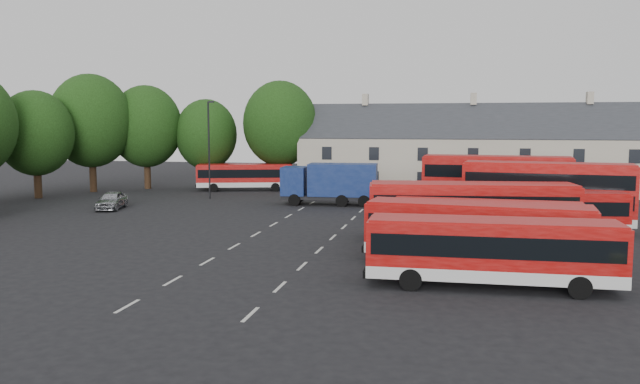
# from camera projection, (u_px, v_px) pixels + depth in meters

# --- Properties ---
(ground) EXTENTS (140.00, 140.00, 0.00)m
(ground) POSITION_uv_depth(u_px,v_px,m) (246.00, 240.00, 37.70)
(ground) COLOR black
(ground) RESTS_ON ground
(lane_markings) EXTENTS (5.15, 33.80, 0.01)m
(lane_markings) POSITION_uv_depth(u_px,v_px,m) (294.00, 236.00, 39.12)
(lane_markings) COLOR beige
(lane_markings) RESTS_ON ground
(treeline) EXTENTS (29.92, 32.59, 12.01)m
(treeline) POSITION_uv_depth(u_px,v_px,m) (106.00, 127.00, 60.13)
(treeline) COLOR black
(treeline) RESTS_ON ground
(terrace_houses) EXTENTS (35.70, 7.13, 10.06)m
(terrace_houses) POSITION_uv_depth(u_px,v_px,m) (472.00, 154.00, 63.48)
(terrace_houses) COLOR beige
(terrace_houses) RESTS_ON ground
(bus_row_a) EXTENTS (10.59, 2.70, 2.98)m
(bus_row_a) POSITION_uv_depth(u_px,v_px,m) (492.00, 247.00, 26.56)
(bus_row_a) COLOR silver
(bus_row_a) RESTS_ON ground
(bus_row_b) EXTENTS (11.18, 3.65, 3.10)m
(bus_row_b) POSITION_uv_depth(u_px,v_px,m) (477.00, 228.00, 31.01)
(bus_row_b) COLOR silver
(bus_row_b) RESTS_ON ground
(bus_row_c) EXTENTS (10.27, 2.93, 2.87)m
(bus_row_c) POSITION_uv_depth(u_px,v_px,m) (485.00, 222.00, 33.69)
(bus_row_c) COLOR silver
(bus_row_c) RESTS_ON ground
(bus_row_d) EXTENTS (12.49, 4.24, 3.46)m
(bus_row_d) POSITION_uv_depth(u_px,v_px,m) (471.00, 206.00, 37.60)
(bus_row_d) COLOR silver
(bus_row_d) RESTS_ON ground
(bus_row_e) EXTENTS (10.15, 3.61, 2.81)m
(bus_row_e) POSITION_uv_depth(u_px,v_px,m) (543.00, 209.00, 38.92)
(bus_row_e) COLOR silver
(bus_row_e) RESTS_ON ground
(bus_dd_south) EXTENTS (11.05, 3.88, 4.44)m
(bus_dd_south) POSITION_uv_depth(u_px,v_px,m) (546.00, 191.00, 41.55)
(bus_dd_south) COLOR silver
(bus_dd_south) RESTS_ON ground
(bus_dd_north) EXTENTS (11.23, 3.40, 4.54)m
(bus_dd_north) POSITION_uv_depth(u_px,v_px,m) (496.00, 181.00, 47.95)
(bus_dd_north) COLOR silver
(bus_dd_north) RESTS_ON ground
(bus_north) EXTENTS (10.10, 4.92, 2.79)m
(bus_north) POSITION_uv_depth(u_px,v_px,m) (245.00, 175.00, 65.00)
(bus_north) COLOR silver
(bus_north) RESTS_ON ground
(box_truck) EXTENTS (8.31, 3.06, 3.57)m
(box_truck) POSITION_uv_depth(u_px,v_px,m) (331.00, 182.00, 53.70)
(box_truck) COLOR black
(box_truck) RESTS_ON ground
(silver_car) EXTENTS (2.68, 4.61, 1.48)m
(silver_car) POSITION_uv_depth(u_px,v_px,m) (112.00, 200.00, 51.11)
(silver_car) COLOR #A0A3A8
(silver_car) RESTS_ON ground
(lamppost) EXTENTS (0.62, 0.25, 9.06)m
(lamppost) POSITION_uv_depth(u_px,v_px,m) (209.00, 147.00, 57.72)
(lamppost) COLOR black
(lamppost) RESTS_ON ground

